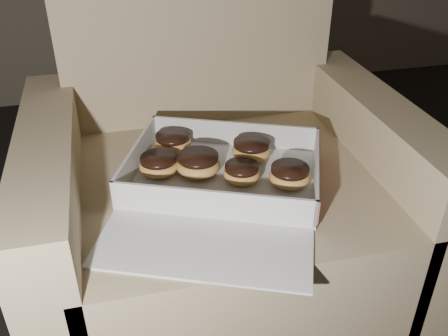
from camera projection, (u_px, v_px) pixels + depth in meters
armchair at (220, 201)px, 1.15m from camera, size 0.80×0.68×0.84m
bakery_box at (222, 185)px, 0.98m from camera, size 0.51×0.55×0.06m
donut_a at (173, 142)px, 1.10m from camera, size 0.08×0.08×0.04m
donut_b at (159, 165)px, 1.02m from camera, size 0.08×0.08×0.04m
donut_c at (290, 175)px, 0.98m from camera, size 0.08×0.08×0.04m
donut_d at (198, 164)px, 1.01m from camera, size 0.09×0.09×0.04m
donut_e at (242, 172)px, 0.99m from camera, size 0.07×0.07×0.04m
donut_f at (252, 149)px, 1.07m from camera, size 0.08×0.08×0.04m
crumb_a at (276, 207)px, 0.93m from camera, size 0.01×0.01×0.00m
crumb_b at (235, 180)px, 1.00m from camera, size 0.01×0.01×0.00m
crumb_c at (297, 187)px, 0.98m from camera, size 0.01×0.01×0.00m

